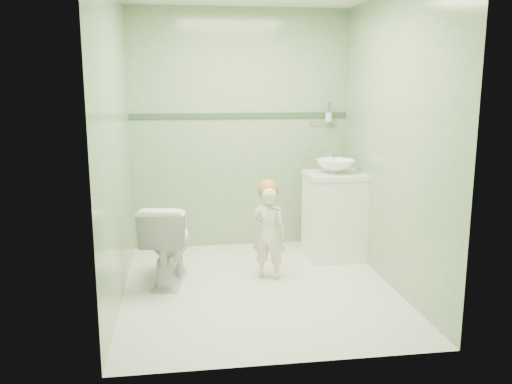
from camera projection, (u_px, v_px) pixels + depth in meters
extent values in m
plane|color=silver|center=(259.00, 288.00, 4.45)|extent=(2.50, 2.50, 0.00)
cube|color=gray|center=(240.00, 130.00, 5.43)|extent=(2.20, 0.04, 2.40)
cube|color=gray|center=(292.00, 167.00, 3.00)|extent=(2.20, 0.04, 2.40)
cube|color=gray|center=(115.00, 146.00, 4.06)|extent=(0.04, 2.50, 2.40)
cube|color=gray|center=(392.00, 141.00, 4.37)|extent=(0.04, 2.50, 2.40)
cube|color=#335034|center=(240.00, 115.00, 5.38)|extent=(2.20, 0.02, 0.05)
cube|color=white|center=(334.00, 217.00, 5.17)|extent=(0.52, 0.50, 0.80)
cube|color=white|center=(335.00, 175.00, 5.09)|extent=(0.54, 0.52, 0.04)
imported|color=white|center=(335.00, 166.00, 5.07)|extent=(0.37, 0.37, 0.13)
cylinder|color=silver|center=(330.00, 158.00, 5.25)|extent=(0.03, 0.03, 0.18)
cylinder|color=silver|center=(331.00, 150.00, 5.19)|extent=(0.02, 0.12, 0.02)
cylinder|color=silver|center=(322.00, 122.00, 5.48)|extent=(0.26, 0.02, 0.02)
cylinder|color=silver|center=(329.00, 117.00, 5.46)|extent=(0.07, 0.07, 0.09)
cylinder|color=purple|center=(329.00, 110.00, 5.43)|extent=(0.01, 0.01, 0.17)
cylinder|color=orange|center=(329.00, 110.00, 5.45)|extent=(0.01, 0.01, 0.17)
cylinder|color=red|center=(330.00, 110.00, 5.45)|extent=(0.01, 0.01, 0.17)
cylinder|color=blue|center=(328.00, 110.00, 5.44)|extent=(0.01, 0.01, 0.17)
imported|color=white|center=(168.00, 242.00, 4.53)|extent=(0.49, 0.73, 0.69)
imported|color=beige|center=(269.00, 233.00, 4.60)|extent=(0.35, 0.30, 0.81)
sphere|color=#AA6E34|center=(269.00, 190.00, 4.55)|extent=(0.18, 0.18, 0.18)
cylinder|color=#1A9572|center=(274.00, 209.00, 4.41)|extent=(0.12, 0.10, 0.06)
cube|color=white|center=(269.00, 202.00, 4.46)|extent=(0.03, 0.03, 0.02)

